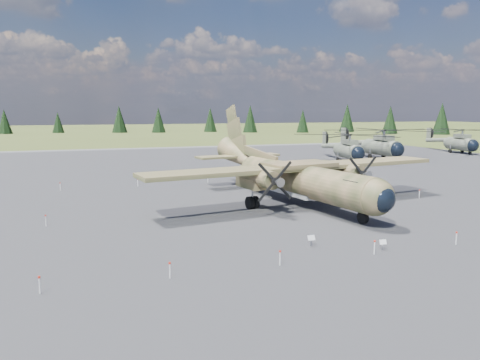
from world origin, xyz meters
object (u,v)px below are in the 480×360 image
object	(u,v)px
transport_plane	(293,173)
helicopter_far	(461,136)
helicopter_mid	(382,138)
helicopter_near	(348,142)

from	to	relation	value
transport_plane	helicopter_far	bearing A→B (deg)	24.71
helicopter_mid	helicopter_far	xyz separation A→B (m)	(21.17, 4.18, -0.30)
transport_plane	helicopter_mid	world-z (taller)	transport_plane
helicopter_near	helicopter_far	bearing A→B (deg)	20.09
transport_plane	helicopter_far	world-z (taller)	transport_plane
helicopter_near	helicopter_mid	size ratio (longest dim) A/B	0.92
transport_plane	helicopter_far	size ratio (longest dim) A/B	1.26
transport_plane	helicopter_near	world-z (taller)	transport_plane
transport_plane	helicopter_mid	xyz separation A→B (m)	(31.12, 29.98, 0.90)
helicopter_near	helicopter_far	size ratio (longest dim) A/B	0.97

